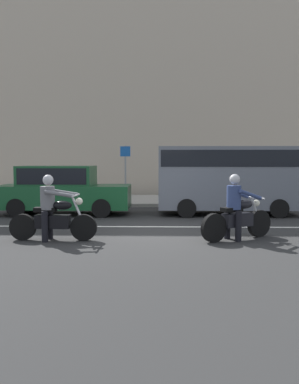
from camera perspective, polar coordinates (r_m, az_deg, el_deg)
The scene contains 9 objects.
ground_plane at distance 10.76m, azimuth 1.49°, elevation -5.73°, with size 80.00×80.00×0.00m, color #2A2A2A.
sidewalk_slab at distance 18.68m, azimuth 1.51°, elevation -1.18°, with size 40.00×4.40×0.14m, color #A8A399.
building_facade at distance 22.44m, azimuth 1.55°, elevation 15.85°, with size 40.00×1.40×12.68m, color #B7A893.
lane_marking_stripe at distance 11.67m, azimuth 5.26°, elevation -4.93°, with size 18.00×0.14×0.01m, color silver.
motorcycle_with_rider_denim_blue at distance 9.93m, azimuth 12.24°, elevation -2.91°, with size 1.86×1.17×1.59m.
motorcycle_with_rider_gray at distance 9.87m, azimuth -13.61°, elevation -2.97°, with size 2.11×0.70×1.57m.
parked_sedan_forest_green at distance 14.57m, azimuth -12.32°, elevation 0.34°, with size 4.63×1.82×1.72m.
parked_van_slate_gray at distance 14.49m, azimuth 11.11°, elevation 2.30°, with size 4.94×1.96×2.38m.
street_sign_post at distance 17.74m, azimuth -3.44°, elevation 3.50°, with size 0.44×0.08×2.42m.
Camera 1 is at (0.00, -10.59, 1.90)m, focal length 37.70 mm.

